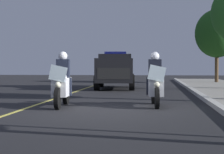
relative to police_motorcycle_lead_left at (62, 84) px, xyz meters
The scene contains 7 objects.
ground_plane 1.84m from the police_motorcycle_lead_left, 58.37° to the left, with size 80.00×80.00×0.00m, color black.
curb_strip 4.83m from the police_motorcycle_lead_left, 79.25° to the left, with size 48.00×0.24×0.15m, color #B7B5AD.
lane_stripe_center 1.49m from the police_motorcycle_lead_left, 47.36° to the right, with size 48.00×0.12×0.01m, color #E0D14C.
police_motorcycle_lead_left is the anchor object (origin of this frame).
police_motorcycle_lead_right 2.92m from the police_motorcycle_lead_left, 99.86° to the left, with size 2.14×0.61×1.72m.
police_suv 9.65m from the police_motorcycle_lead_left, behind, with size 5.01×2.32×2.05m.
tree_behind_suv 18.24m from the police_motorcycle_lead_left, 156.15° to the left, with size 3.10×3.10×5.16m.
Camera 1 is at (10.87, 1.38, 1.28)m, focal length 62.26 mm.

